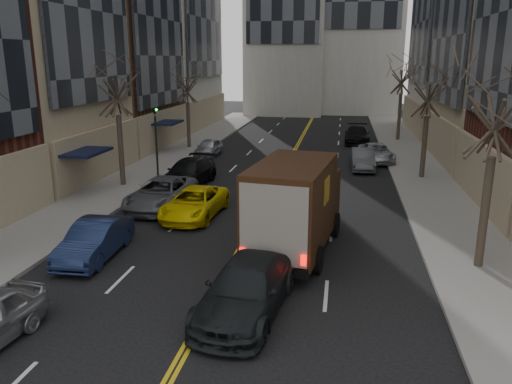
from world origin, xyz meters
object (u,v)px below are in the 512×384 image
Objects in this scene: taxi at (195,203)px; pedestrian at (263,216)px; observer_sedan at (247,288)px; ups_truck at (295,206)px.

pedestrian reaches higher than taxi.
ups_truck is at bearing 86.24° from observer_sedan.
pedestrian is at bearing 101.62° from observer_sedan.
taxi is at bearing 152.54° from ups_truck.
ups_truck is 1.26× the size of observer_sedan.
pedestrian is at bearing 138.25° from ups_truck.
ups_truck is 6.39m from taxi.
observer_sedan is 3.42× the size of pedestrian.
observer_sedan is (-0.93, -5.07, -1.08)m from ups_truck.
observer_sedan is 6.89m from pedestrian.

